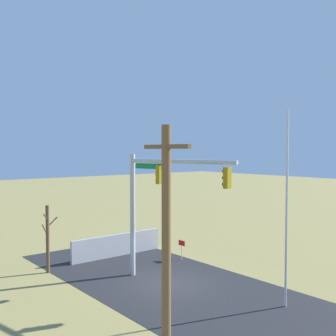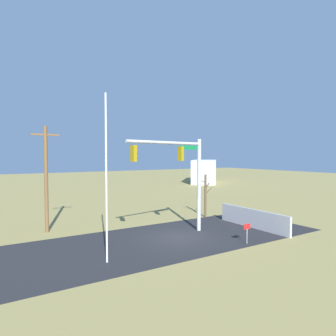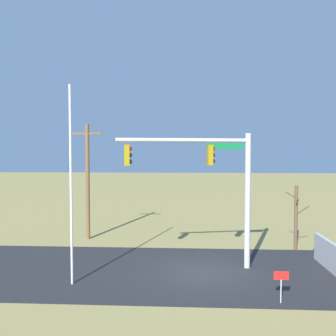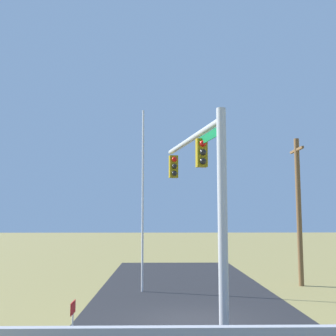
# 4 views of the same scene
# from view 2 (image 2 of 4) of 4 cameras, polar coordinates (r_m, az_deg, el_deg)

# --- Properties ---
(ground_plane) EXTENTS (160.00, 160.00, 0.00)m
(ground_plane) POSITION_cam_2_polar(r_m,az_deg,el_deg) (20.24, 1.78, -13.20)
(ground_plane) COLOR olive
(road_surface) EXTENTS (28.00, 8.00, 0.01)m
(road_surface) POSITION_cam_2_polar(r_m,az_deg,el_deg) (18.41, -9.00, -14.82)
(road_surface) COLOR #232326
(road_surface) RESTS_ON ground_plane
(sidewalk_corner) EXTENTS (6.00, 6.00, 0.01)m
(sidewalk_corner) POSITION_cam_2_polar(r_m,az_deg,el_deg) (22.66, 8.00, -11.50)
(sidewalk_corner) COLOR #B7B5AD
(sidewalk_corner) RESTS_ON ground_plane
(retaining_fence) EXTENTS (0.20, 6.53, 1.41)m
(retaining_fence) POSITION_cam_2_polar(r_m,az_deg,el_deg) (23.43, 16.05, -9.35)
(retaining_fence) COLOR #A8A8AD
(retaining_fence) RESTS_ON ground_plane
(signal_mast) EXTENTS (6.41, 1.56, 6.63)m
(signal_mast) POSITION_cam_2_polar(r_m,az_deg,el_deg) (20.12, 2.92, 0.01)
(signal_mast) COLOR #B2B5BA
(signal_mast) RESTS_ON ground_plane
(flagpole) EXTENTS (0.10, 0.10, 8.58)m
(flagpole) POSITION_cam_2_polar(r_m,az_deg,el_deg) (15.21, -11.83, -2.02)
(flagpole) COLOR silver
(flagpole) RESTS_ON ground_plane
(utility_pole) EXTENTS (1.90, 0.26, 7.51)m
(utility_pole) POSITION_cam_2_polar(r_m,az_deg,el_deg) (22.55, -22.47, -1.65)
(utility_pole) COLOR brown
(utility_pole) RESTS_ON ground_plane
(bare_tree) EXTENTS (1.27, 1.02, 3.78)m
(bare_tree) POSITION_cam_2_polar(r_m,az_deg,el_deg) (26.37, 7.24, -5.21)
(bare_tree) COLOR brown
(bare_tree) RESTS_ON ground_plane
(open_sign) EXTENTS (0.56, 0.04, 1.22)m
(open_sign) POSITION_cam_2_polar(r_m,az_deg,el_deg) (19.29, 15.01, -11.29)
(open_sign) COLOR silver
(open_sign) RESTS_ON ground_plane
(distant_building) EXTENTS (11.24, 11.88, 4.50)m
(distant_building) POSITION_cam_2_polar(r_m,az_deg,el_deg) (60.02, 7.06, -0.61)
(distant_building) COLOR silver
(distant_building) RESTS_ON ground_plane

